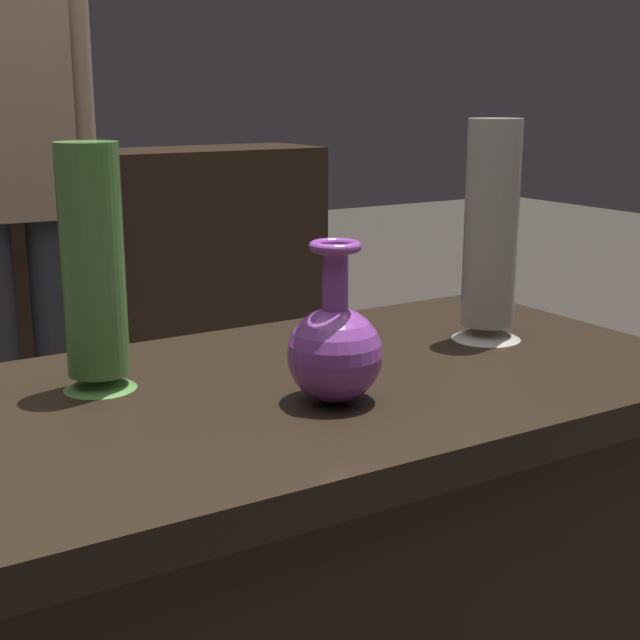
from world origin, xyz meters
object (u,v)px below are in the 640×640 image
(vase_tall_behind, at_px, (491,236))
(visitor_center_back, at_px, (12,157))
(vase_left_accent, at_px, (93,272))
(vase_centerpiece, at_px, (335,348))

(vase_tall_behind, xyz_separation_m, visitor_center_back, (-0.39, 1.51, 0.05))
(vase_left_accent, bearing_deg, vase_centerpiece, -40.95)
(vase_left_accent, distance_m, visitor_center_back, 1.45)
(vase_tall_behind, height_order, visitor_center_back, visitor_center_back)
(vase_centerpiece, height_order, vase_tall_behind, vase_tall_behind)
(vase_centerpiece, height_order, visitor_center_back, visitor_center_back)
(vase_centerpiece, xyz_separation_m, vase_left_accent, (-0.25, 0.22, 0.09))
(vase_tall_behind, relative_size, vase_left_accent, 1.07)
(visitor_center_back, bearing_deg, vase_centerpiece, 94.80)
(vase_tall_behind, distance_m, visitor_center_back, 1.56)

